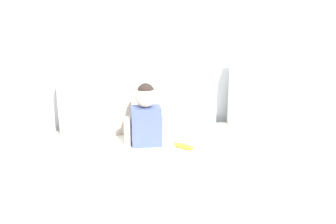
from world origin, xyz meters
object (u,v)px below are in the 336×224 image
at_px(throw_pillow_right, 259,93).
at_px(banana, 184,146).
at_px(throw_pillow_left, 95,105).
at_px(couch, 188,167).
at_px(toddler, 146,115).

bearing_deg(throw_pillow_right, banana, -149.12).
xyz_separation_m(throw_pillow_left, throw_pillow_right, (1.31, 0.00, 0.04)).
bearing_deg(couch, toddler, 171.44).
xyz_separation_m(throw_pillow_right, banana, (-0.71, -0.42, -0.25)).
bearing_deg(banana, toddler, 153.27).
height_order(throw_pillow_right, toddler, throw_pillow_right).
xyz_separation_m(couch, toddler, (-0.30, 0.05, 0.40)).
height_order(couch, banana, banana).
height_order(couch, throw_pillow_left, throw_pillow_left).
height_order(throw_pillow_right, banana, throw_pillow_right).
relative_size(throw_pillow_right, banana, 3.15).
distance_m(couch, toddler, 0.50).
bearing_deg(toddler, throw_pillow_right, 17.19).
bearing_deg(throw_pillow_right, couch, -152.56).
bearing_deg(couch, throw_pillow_right, 27.44).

